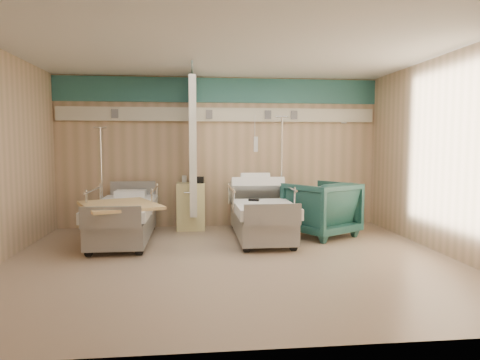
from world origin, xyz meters
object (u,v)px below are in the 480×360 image
visitor_armchair (321,209)px  iv_stand_left (102,212)px  bed_right (261,219)px  iv_stand_right (281,205)px  bed_left (124,222)px  bedside_cabinet (191,206)px

visitor_armchair → iv_stand_left: iv_stand_left is taller
bed_right → iv_stand_right: size_ratio=1.05×
bed_left → bedside_cabinet: bearing=40.6°
bed_left → iv_stand_right: size_ratio=1.05×
bedside_cabinet → iv_stand_left: (-1.53, -0.19, -0.05)m
iv_stand_right → iv_stand_left: 3.20m
bed_left → bedside_cabinet: 1.39m
bed_right → bed_left: 2.20m
bedside_cabinet → iv_stand_left: size_ratio=0.46×
iv_stand_right → bedside_cabinet: bearing=178.8°
bedside_cabinet → visitor_armchair: size_ratio=0.83×
bed_left → bedside_cabinet: bedside_cabinet is taller
bed_left → iv_stand_left: 0.86m
bed_left → visitor_armchair: bearing=1.5°
visitor_armchair → bed_left: bearing=-29.4°
visitor_armchair → iv_stand_right: size_ratio=0.49×
bed_right → iv_stand_left: 2.77m
bed_right → visitor_armchair: size_ratio=2.12×
bed_right → bedside_cabinet: bedside_cabinet is taller
bed_right → bedside_cabinet: 1.46m
bed_left → iv_stand_right: iv_stand_right is taller
bed_right → bed_left: (-2.20, 0.00, 0.00)m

